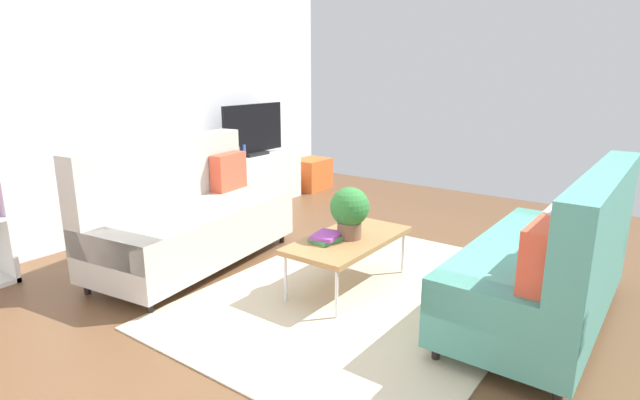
{
  "coord_description": "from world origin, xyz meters",
  "views": [
    {
      "loc": [
        -3.0,
        -1.95,
        1.71
      ],
      "look_at": [
        0.25,
        0.42,
        0.65
      ],
      "focal_mm": 28.22,
      "sensor_mm": 36.0,
      "label": 1
    }
  ],
  "objects_px": {
    "bottle_1": "(238,153)",
    "table_book_0": "(327,239)",
    "bottle_0": "(232,150)",
    "couch_green": "(550,264)",
    "couch_beige": "(189,216)",
    "tv_console": "(254,180)",
    "bottle_2": "(244,151)",
    "vase_0": "(216,156)",
    "storage_trunk": "(312,174)",
    "tv": "(253,131)",
    "potted_plant": "(350,210)",
    "coffee_table": "(348,241)"
  },
  "relations": [
    {
      "from": "tv",
      "to": "storage_trunk",
      "type": "relative_size",
      "value": 1.92
    },
    {
      "from": "coffee_table",
      "to": "tv_console",
      "type": "relative_size",
      "value": 0.79
    },
    {
      "from": "storage_trunk",
      "to": "potted_plant",
      "type": "relative_size",
      "value": 1.28
    },
    {
      "from": "bottle_0",
      "to": "bottle_1",
      "type": "distance_m",
      "value": 0.11
    },
    {
      "from": "tv_console",
      "to": "bottle_2",
      "type": "relative_size",
      "value": 8.63
    },
    {
      "from": "couch_beige",
      "to": "bottle_2",
      "type": "xyz_separation_m",
      "value": [
        1.64,
        0.93,
        0.28
      ]
    },
    {
      "from": "couch_beige",
      "to": "potted_plant",
      "type": "relative_size",
      "value": 4.9
    },
    {
      "from": "vase_0",
      "to": "bottle_1",
      "type": "distance_m",
      "value": 0.29
    },
    {
      "from": "couch_beige",
      "to": "tv_console",
      "type": "relative_size",
      "value": 1.42
    },
    {
      "from": "couch_beige",
      "to": "tv",
      "type": "height_order",
      "value": "tv"
    },
    {
      "from": "coffee_table",
      "to": "bottle_2",
      "type": "distance_m",
      "value": 2.68
    },
    {
      "from": "bottle_0",
      "to": "storage_trunk",
      "type": "bearing_deg",
      "value": -2.29
    },
    {
      "from": "bottle_0",
      "to": "bottle_1",
      "type": "bearing_deg",
      "value": 0.0
    },
    {
      "from": "bottle_2",
      "to": "storage_trunk",
      "type": "bearing_deg",
      "value": -2.64
    },
    {
      "from": "tv_console",
      "to": "bottle_2",
      "type": "distance_m",
      "value": 0.45
    },
    {
      "from": "storage_trunk",
      "to": "table_book_0",
      "type": "height_order",
      "value": "table_book_0"
    },
    {
      "from": "potted_plant",
      "to": "bottle_1",
      "type": "bearing_deg",
      "value": 64.01
    },
    {
      "from": "vase_0",
      "to": "bottle_0",
      "type": "bearing_deg",
      "value": -26.95
    },
    {
      "from": "vase_0",
      "to": "bottle_1",
      "type": "height_order",
      "value": "bottle_1"
    },
    {
      "from": "storage_trunk",
      "to": "bottle_1",
      "type": "xyz_separation_m",
      "value": [
        -1.4,
        0.06,
        0.49
      ]
    },
    {
      "from": "tv_console",
      "to": "table_book_0",
      "type": "distance_m",
      "value": 2.81
    },
    {
      "from": "vase_0",
      "to": "storage_trunk",
      "type": "bearing_deg",
      "value": -5.1
    },
    {
      "from": "bottle_0",
      "to": "bottle_1",
      "type": "height_order",
      "value": "bottle_0"
    },
    {
      "from": "couch_green",
      "to": "storage_trunk",
      "type": "height_order",
      "value": "couch_green"
    },
    {
      "from": "tv",
      "to": "potted_plant",
      "type": "bearing_deg",
      "value": -121.39
    },
    {
      "from": "bottle_2",
      "to": "coffee_table",
      "type": "bearing_deg",
      "value": -117.95
    },
    {
      "from": "couch_beige",
      "to": "tv",
      "type": "relative_size",
      "value": 1.99
    },
    {
      "from": "couch_beige",
      "to": "bottle_1",
      "type": "relative_size",
      "value": 13.49
    },
    {
      "from": "table_book_0",
      "to": "bottle_2",
      "type": "bearing_deg",
      "value": 57.89
    },
    {
      "from": "couch_green",
      "to": "tv_console",
      "type": "relative_size",
      "value": 1.36
    },
    {
      "from": "storage_trunk",
      "to": "bottle_1",
      "type": "bearing_deg",
      "value": 177.55
    },
    {
      "from": "coffee_table",
      "to": "table_book_0",
      "type": "relative_size",
      "value": 4.58
    },
    {
      "from": "coffee_table",
      "to": "storage_trunk",
      "type": "height_order",
      "value": "storage_trunk"
    },
    {
      "from": "coffee_table",
      "to": "table_book_0",
      "type": "xyz_separation_m",
      "value": [
        -0.17,
        0.09,
        0.04
      ]
    },
    {
      "from": "bottle_1",
      "to": "bottle_2",
      "type": "distance_m",
      "value": 0.1
    },
    {
      "from": "tv_console",
      "to": "bottle_1",
      "type": "xyz_separation_m",
      "value": [
        -0.3,
        -0.04,
        0.39
      ]
    },
    {
      "from": "couch_beige",
      "to": "potted_plant",
      "type": "xyz_separation_m",
      "value": [
        0.39,
        -1.43,
        0.21
      ]
    },
    {
      "from": "couch_beige",
      "to": "bottle_1",
      "type": "height_order",
      "value": "couch_beige"
    },
    {
      "from": "table_book_0",
      "to": "bottle_2",
      "type": "distance_m",
      "value": 2.68
    },
    {
      "from": "coffee_table",
      "to": "couch_green",
      "type": "bearing_deg",
      "value": -78.78
    },
    {
      "from": "bottle_1",
      "to": "table_book_0",
      "type": "bearing_deg",
      "value": -120.25
    },
    {
      "from": "tv",
      "to": "storage_trunk",
      "type": "xyz_separation_m",
      "value": [
        1.1,
        -0.08,
        -0.73
      ]
    },
    {
      "from": "storage_trunk",
      "to": "table_book_0",
      "type": "relative_size",
      "value": 2.17
    },
    {
      "from": "potted_plant",
      "to": "vase_0",
      "type": "distance_m",
      "value": 2.6
    },
    {
      "from": "table_book_0",
      "to": "coffee_table",
      "type": "bearing_deg",
      "value": -27.59
    },
    {
      "from": "potted_plant",
      "to": "couch_green",
      "type": "bearing_deg",
      "value": -78.61
    },
    {
      "from": "bottle_0",
      "to": "couch_green",
      "type": "bearing_deg",
      "value": -101.44
    },
    {
      "from": "vase_0",
      "to": "bottle_0",
      "type": "xyz_separation_m",
      "value": [
        0.18,
        -0.09,
        0.05
      ]
    },
    {
      "from": "couch_green",
      "to": "table_book_0",
      "type": "distance_m",
      "value": 1.58
    },
    {
      "from": "coffee_table",
      "to": "tv",
      "type": "distance_m",
      "value": 2.83
    }
  ]
}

